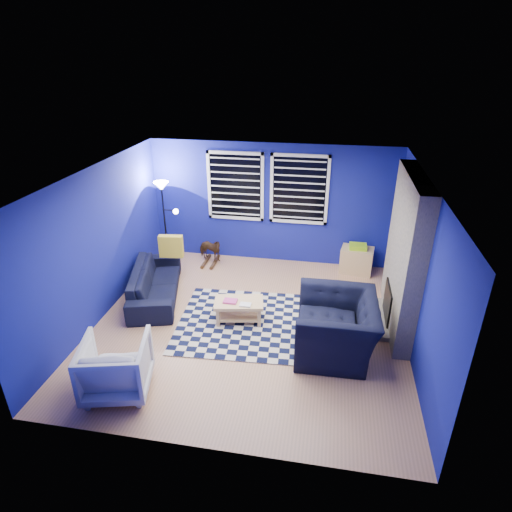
{
  "coord_description": "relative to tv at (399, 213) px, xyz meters",
  "views": [
    {
      "loc": [
        1.14,
        -5.79,
        4.11
      ],
      "look_at": [
        0.06,
        0.3,
        1.12
      ],
      "focal_mm": 30.0,
      "sensor_mm": 36.0,
      "label": 1
    }
  ],
  "objects": [
    {
      "name": "wall_right",
      "position": [
        0.05,
        -2.0,
        -0.15
      ],
      "size": [
        0.0,
        5.0,
        5.0
      ],
      "primitive_type": "plane",
      "rotation": [
        1.57,
        0.0,
        -1.57
      ],
      "color": "navy",
      "rests_on": "floor"
    },
    {
      "name": "tv",
      "position": [
        0.0,
        0.0,
        0.0
      ],
      "size": [
        0.07,
        1.0,
        0.58
      ],
      "color": "black",
      "rests_on": "wall_right"
    },
    {
      "name": "armchair_big",
      "position": [
        -1.05,
        -2.44,
        -0.97
      ],
      "size": [
        1.35,
        1.18,
        0.86
      ],
      "primitive_type": "imported",
      "rotation": [
        0.0,
        0.0,
        -1.55
      ],
      "color": "black",
      "rests_on": "floor"
    },
    {
      "name": "rocking_horse",
      "position": [
        -3.69,
        0.07,
        -1.08
      ],
      "size": [
        0.46,
        0.66,
        0.51
      ],
      "primitive_type": "imported",
      "rotation": [
        0.0,
        0.0,
        1.23
      ],
      "color": "#442115",
      "rests_on": "floor"
    },
    {
      "name": "throw_pillow",
      "position": [
        -4.15,
        -0.89,
        -0.61
      ],
      "size": [
        0.46,
        0.19,
        0.42
      ],
      "primitive_type": "cube",
      "rotation": [
        0.0,
        0.0,
        0.12
      ],
      "color": "gold",
      "rests_on": "sofa"
    },
    {
      "name": "fireplace",
      "position": [
        -0.09,
        -1.5,
        -0.2
      ],
      "size": [
        0.65,
        2.0,
        2.5
      ],
      "color": "gray",
      "rests_on": "floor"
    },
    {
      "name": "wall_back",
      "position": [
        -2.45,
        0.5,
        -0.15
      ],
      "size": [
        5.0,
        0.0,
        5.0
      ],
      "primitive_type": "plane",
      "rotation": [
        1.57,
        0.0,
        0.0
      ],
      "color": "navy",
      "rests_on": "floor"
    },
    {
      "name": "window_left",
      "position": [
        -3.2,
        0.46,
        0.2
      ],
      "size": [
        1.17,
        0.06,
        1.42
      ],
      "color": "black",
      "rests_on": "wall_back"
    },
    {
      "name": "floor_lamp",
      "position": [
        -4.58,
        -0.02,
        0.04
      ],
      "size": [
        0.48,
        0.29,
        1.76
      ],
      "color": "black",
      "rests_on": "floor"
    },
    {
      "name": "sofa",
      "position": [
        -4.3,
        -1.42,
        -1.11
      ],
      "size": [
        2.11,
        1.27,
        0.58
      ],
      "primitive_type": "imported",
      "rotation": [
        0.0,
        0.0,
        1.84
      ],
      "color": "black",
      "rests_on": "floor"
    },
    {
      "name": "rug",
      "position": [
        -2.37,
        -1.96,
        -1.39
      ],
      "size": [
        2.61,
        2.14,
        0.02
      ],
      "primitive_type": "cube",
      "rotation": [
        0.0,
        0.0,
        0.06
      ],
      "color": "black",
      "rests_on": "floor"
    },
    {
      "name": "ceiling",
      "position": [
        -2.45,
        -2.0,
        1.1
      ],
      "size": [
        5.0,
        5.0,
        0.0
      ],
      "primitive_type": "plane",
      "rotation": [
        3.14,
        0.0,
        0.0
      ],
      "color": "white",
      "rests_on": "wall_back"
    },
    {
      "name": "cabinet",
      "position": [
        -0.65,
        0.21,
        -1.13
      ],
      "size": [
        0.68,
        0.51,
        0.61
      ],
      "rotation": [
        0.0,
        0.0,
        -0.15
      ],
      "color": "tan",
      "rests_on": "floor"
    },
    {
      "name": "window_right",
      "position": [
        -1.9,
        0.46,
        0.2
      ],
      "size": [
        1.17,
        0.06,
        1.42
      ],
      "color": "black",
      "rests_on": "wall_back"
    },
    {
      "name": "coffee_table",
      "position": [
        -2.64,
        -1.93,
        -1.12
      ],
      "size": [
        0.87,
        0.59,
        0.4
      ],
      "rotation": [
        0.0,
        0.0,
        0.18
      ],
      "color": "tan",
      "rests_on": "rug"
    },
    {
      "name": "floor",
      "position": [
        -2.45,
        -2.0,
        -1.4
      ],
      "size": [
        5.0,
        5.0,
        0.0
      ],
      "primitive_type": "plane",
      "color": "tan",
      "rests_on": "ground"
    },
    {
      "name": "armchair_bent",
      "position": [
        -3.87,
        -3.78,
        -1.01
      ],
      "size": [
        1.01,
        1.03,
        0.78
      ],
      "primitive_type": "imported",
      "rotation": [
        0.0,
        0.0,
        3.38
      ],
      "color": "gray",
      "rests_on": "floor"
    },
    {
      "name": "wall_left",
      "position": [
        -4.95,
        -2.0,
        -0.15
      ],
      "size": [
        0.0,
        5.0,
        5.0
      ],
      "primitive_type": "plane",
      "rotation": [
        1.57,
        0.0,
        1.57
      ],
      "color": "navy",
      "rests_on": "floor"
    }
  ]
}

